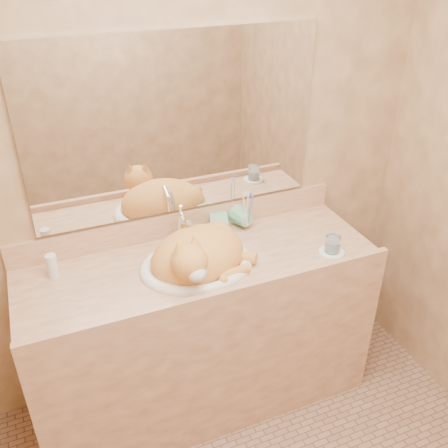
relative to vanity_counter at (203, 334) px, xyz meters
name	(u,v)px	position (x,y,z in m)	size (l,w,h in m)	color
wall_back	(177,156)	(0.00, 0.28, 0.82)	(2.40, 0.02, 2.50)	#8A613F
vanity_counter	(203,334)	(0.00, 0.00, 0.00)	(1.60, 0.55, 0.85)	#9B6545
mirror	(177,127)	(0.00, 0.26, 0.97)	(1.30, 0.02, 0.80)	white
sink_basin	(196,251)	(-0.03, -0.02, 0.50)	(0.49, 0.41, 0.15)	white
faucet	(182,227)	(-0.03, 0.17, 0.52)	(0.05, 0.13, 0.19)	white
cat	(198,254)	(-0.02, -0.04, 0.50)	(0.44, 0.36, 0.24)	orange
soap_dispenser	(220,223)	(0.15, 0.14, 0.52)	(0.09, 0.09, 0.19)	#74BA94
toothbrush_cup	(248,222)	(0.30, 0.16, 0.48)	(0.11, 0.11, 0.10)	#74BA94
toothbrushes	(248,208)	(0.30, 0.16, 0.55)	(0.04, 0.04, 0.22)	silver
saucer	(332,252)	(0.58, -0.16, 0.43)	(0.12, 0.12, 0.01)	white
water_glass	(333,244)	(0.58, -0.16, 0.47)	(0.07, 0.07, 0.08)	white
lotion_bottle	(52,266)	(-0.61, 0.14, 0.48)	(0.05, 0.05, 0.11)	silver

